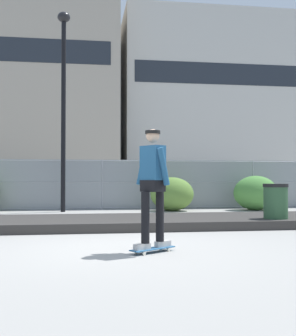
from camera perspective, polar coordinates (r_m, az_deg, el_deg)
ground_plane at (r=7.19m, az=-3.18°, el=-10.64°), size 120.00×120.00×0.00m
gravel_berm at (r=10.53m, az=-4.85°, el=-7.12°), size 14.46×2.69×0.21m
skateboard at (r=6.86m, az=0.63°, el=-10.61°), size 0.78×0.61×0.07m
skater at (r=6.77m, az=0.62°, el=-1.54°), size 0.66×0.61×1.86m
chain_fence at (r=16.10m, az=-6.05°, el=-2.16°), size 23.49×0.06×1.85m
street_lamp at (r=15.55m, az=-11.08°, el=10.38°), size 0.44×0.44×6.96m
parked_car_near at (r=19.89m, az=-12.96°, el=-2.26°), size 4.52×2.19×1.66m
library_building at (r=54.42m, az=-18.18°, el=9.73°), size 25.85×14.53×23.14m
office_block at (r=56.92m, az=7.35°, el=8.30°), size 21.05×12.06×21.41m
shrub_center at (r=15.37m, az=3.19°, el=-3.45°), size 1.55×1.27×1.20m
shrub_right at (r=16.18m, az=14.01°, el=-3.21°), size 1.62×1.32×1.25m
trash_bin at (r=10.69m, az=16.48°, el=-4.74°), size 0.59×0.59×1.03m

